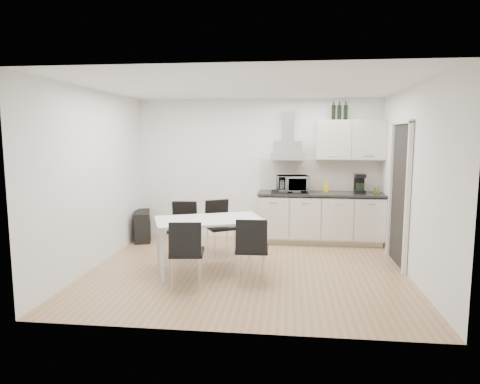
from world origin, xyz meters
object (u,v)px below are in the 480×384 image
Objects in this scene: dining_table at (209,224)px; chair_near_right at (252,250)px; chair_near_left at (187,253)px; kitchenette at (322,197)px; floor_speaker at (183,228)px; chair_far_left at (183,230)px; chair_far_right at (221,228)px; guitar_amp at (142,226)px.

chair_near_right is at bearing -55.59° from dining_table.
kitchenette is at bearing 45.92° from chair_near_left.
chair_near_left is (-1.89, -2.50, -0.39)m from kitchenette.
chair_near_right is at bearing -49.53° from floor_speaker.
chair_near_left is 2.78m from floor_speaker.
kitchenette reaches higher than floor_speaker.
dining_table reaches higher than floor_speaker.
dining_table is 0.77m from chair_near_left.
chair_far_right is at bearing -159.16° from chair_far_left.
guitar_amp is at bearing -47.80° from chair_far_left.
chair_far_left is 1.25× the size of guitar_amp.
chair_near_right is 1.25× the size of guitar_amp.
dining_table is at bearing 70.39° from chair_near_left.
kitchenette is at bearing 4.38° from floor_speaker.
kitchenette is 8.08× the size of floor_speaker.
floor_speaker is (-1.54, 2.42, -0.28)m from chair_near_right.
chair_far_right is 1.42m from chair_near_right.
dining_table is 2.24m from guitar_amp.
chair_near_right is (0.82, 0.25, 0.00)m from chair_near_left.
dining_table is at bearing -133.96° from kitchenette.
kitchenette is 2.52m from chair_near_right.
chair_far_left is (-2.26, -1.23, -0.39)m from kitchenette.
guitar_amp is at bearing 113.98° from dining_table.
chair_near_right is (-1.07, -2.25, -0.39)m from kitchenette.
dining_table is 1.95× the size of chair_near_right.
kitchenette is at bearing -14.37° from guitar_amp.
chair_near_left is (-0.19, -1.53, 0.00)m from chair_far_right.
chair_far_left is 1.57m from chair_near_right.
kitchenette is 1.47× the size of dining_table.
chair_near_right is (1.19, -1.02, 0.00)m from chair_far_left.
chair_far_left is at bearing -151.50° from kitchenette.
chair_far_left and chair_near_right have the same top height.
chair_far_right is at bearing 75.70° from chair_near_left.
dining_table is (-1.73, -1.79, -0.15)m from kitchenette.
guitar_amp is (-1.59, 0.75, -0.17)m from chair_far_right.
chair_near_left is (0.38, -1.27, 0.00)m from chair_far_left.
chair_far_left is at bearing 99.43° from chair_near_left.
chair_far_right is at bearing 114.35° from chair_near_right.
guitar_amp is at bearing -55.17° from chair_far_right.
dining_table is at bearing -63.59° from guitar_amp.
chair_far_left is 1.00× the size of chair_near_right.
chair_far_left and chair_far_right have the same top height.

